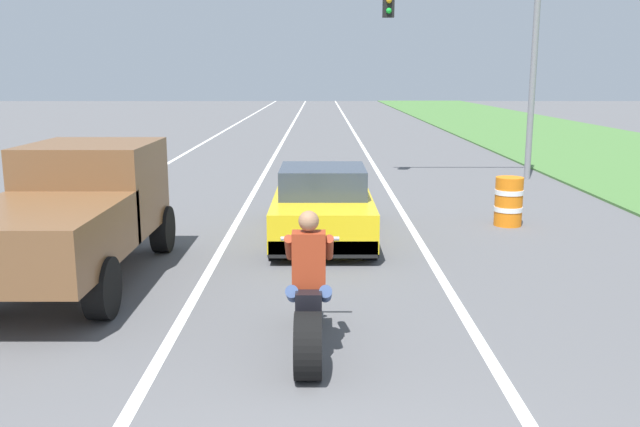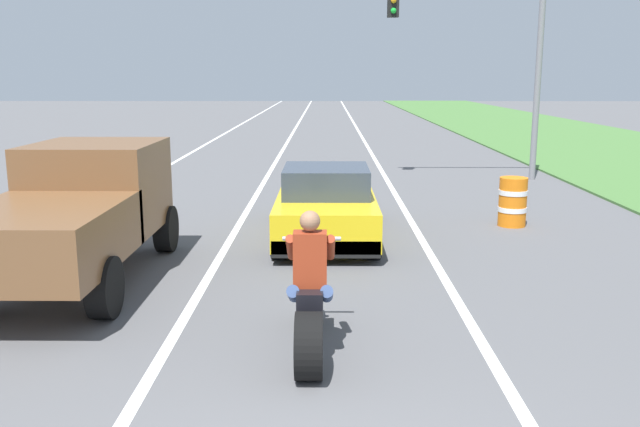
# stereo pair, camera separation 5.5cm
# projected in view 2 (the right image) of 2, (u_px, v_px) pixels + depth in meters

# --- Properties ---
(lane_stripe_left_solid) EXTENTS (0.14, 120.00, 0.01)m
(lane_stripe_left_solid) POSITION_uv_depth(u_px,v_px,m) (171.00, 164.00, 23.59)
(lane_stripe_left_solid) COLOR white
(lane_stripe_left_solid) RESTS_ON ground
(lane_stripe_right_solid) EXTENTS (0.14, 120.00, 0.01)m
(lane_stripe_right_solid) POSITION_uv_depth(u_px,v_px,m) (378.00, 164.00, 23.52)
(lane_stripe_right_solid) COLOR white
(lane_stripe_right_solid) RESTS_ON ground
(lane_stripe_centre_dashed) EXTENTS (0.14, 120.00, 0.01)m
(lane_stripe_centre_dashed) POSITION_uv_depth(u_px,v_px,m) (274.00, 164.00, 23.56)
(lane_stripe_centre_dashed) COLOR white
(lane_stripe_centre_dashed) RESTS_ON ground
(motorcycle_with_rider) EXTENTS (0.70, 2.21, 1.62)m
(motorcycle_with_rider) POSITION_uv_depth(u_px,v_px,m) (310.00, 303.00, 7.38)
(motorcycle_with_rider) COLOR black
(motorcycle_with_rider) RESTS_ON ground
(sports_car_yellow) EXTENTS (1.84, 4.30, 1.37)m
(sports_car_yellow) POSITION_uv_depth(u_px,v_px,m) (326.00, 205.00, 12.82)
(sports_car_yellow) COLOR yellow
(sports_car_yellow) RESTS_ON ground
(pickup_truck_left_lane_brown) EXTENTS (2.02, 4.80, 1.98)m
(pickup_truck_left_lane_brown) POSITION_uv_depth(u_px,v_px,m) (78.00, 208.00, 10.01)
(pickup_truck_left_lane_brown) COLOR brown
(pickup_truck_left_lane_brown) RESTS_ON ground
(traffic_light_mast_near) EXTENTS (4.72, 0.34, 6.00)m
(traffic_light_mast_near) POSITION_uv_depth(u_px,v_px,m) (489.00, 41.00, 19.38)
(traffic_light_mast_near) COLOR gray
(traffic_light_mast_near) RESTS_ON ground
(construction_barrel_nearest) EXTENTS (0.58, 0.58, 1.00)m
(construction_barrel_nearest) POSITION_uv_depth(u_px,v_px,m) (512.00, 202.00, 13.83)
(construction_barrel_nearest) COLOR orange
(construction_barrel_nearest) RESTS_ON ground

